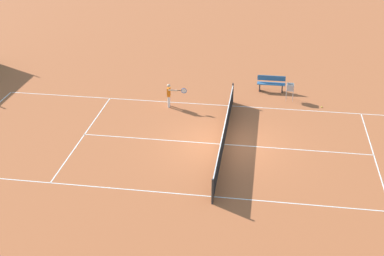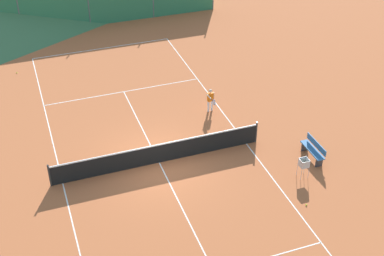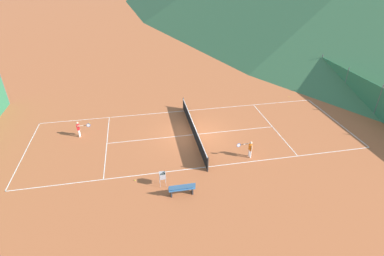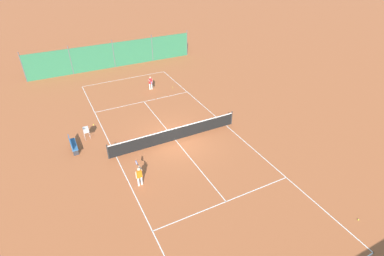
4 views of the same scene
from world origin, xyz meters
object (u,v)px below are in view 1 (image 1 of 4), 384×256
player_near_baseline (170,94)px  courtside_bench (271,83)px  ball_hopper (290,88)px  tennis_ball_far_corner (322,107)px  tennis_net (224,134)px

player_near_baseline → courtside_bench: 5.75m
ball_hopper → tennis_ball_far_corner: bearing=-114.1°
tennis_ball_far_corner → player_near_baseline: bearing=97.6°
player_near_baseline → ball_hopper: bearing=-73.8°
player_near_baseline → tennis_net: bearing=-139.0°
tennis_ball_far_corner → ball_hopper: size_ratio=0.07×
player_near_baseline → ball_hopper: (1.74, -5.99, -0.06)m
player_near_baseline → ball_hopper: 6.24m
tennis_net → courtside_bench: 6.63m
tennis_ball_far_corner → tennis_net: bearing=135.4°
player_near_baseline → courtside_bench: size_ratio=0.81×
tennis_ball_far_corner → ball_hopper: ball_hopper is taller
tennis_net → tennis_ball_far_corner: (4.58, -4.52, -0.47)m
ball_hopper → courtside_bench: (1.04, 0.97, -0.20)m
tennis_net → player_near_baseline: 4.72m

